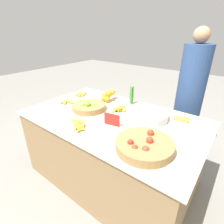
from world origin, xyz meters
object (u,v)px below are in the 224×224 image
(metal_bowl, at_px, (147,115))
(vendor_person, at_px, (188,104))
(lime_bowl, at_px, (89,107))
(price_sign, at_px, (112,120))
(tomato_basket, at_px, (144,145))

(metal_bowl, distance_m, vendor_person, 0.70)
(lime_bowl, xyz_separation_m, price_sign, (0.39, -0.12, 0.02))
(price_sign, bearing_deg, metal_bowl, 49.88)
(vendor_person, bearing_deg, tomato_basket, -89.05)
(lime_bowl, bearing_deg, metal_bowl, 17.75)
(lime_bowl, xyz_separation_m, tomato_basket, (0.77, -0.25, 0.00))
(metal_bowl, relative_size, vendor_person, 0.25)
(tomato_basket, xyz_separation_m, metal_bowl, (-0.20, 0.43, 0.00))
(price_sign, distance_m, vendor_person, 1.04)
(tomato_basket, height_order, price_sign, price_sign)
(lime_bowl, distance_m, tomato_basket, 0.81)
(metal_bowl, bearing_deg, tomato_basket, -64.90)
(lime_bowl, distance_m, metal_bowl, 0.60)
(vendor_person, bearing_deg, price_sign, -110.43)
(lime_bowl, xyz_separation_m, metal_bowl, (0.57, 0.18, 0.00))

